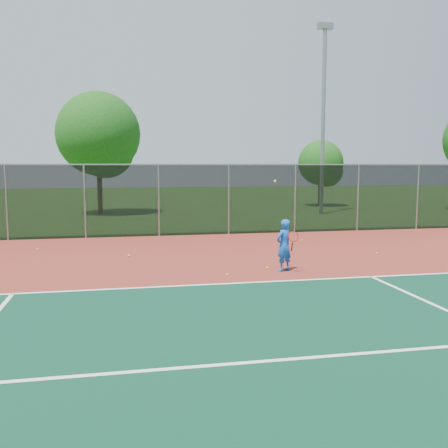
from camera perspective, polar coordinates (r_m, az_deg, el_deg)
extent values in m
plane|color=#245016|center=(10.45, 14.44, -10.07)|extent=(120.00, 120.00, 0.00)
cube|color=maroon|center=(12.21, 10.33, -7.47)|extent=(30.00, 20.00, 0.02)
cube|color=white|center=(13.92, 16.51, -5.80)|extent=(22.00, 0.10, 0.00)
cube|color=black|center=(21.50, 0.54, 2.82)|extent=(30.00, 0.04, 3.00)
cube|color=gray|center=(21.45, 0.54, 6.82)|extent=(30.00, 0.06, 0.06)
imported|color=blue|center=(14.09, 6.86, -2.43)|extent=(0.64, 0.58, 1.47)
cylinder|color=black|center=(13.91, 7.77, -2.58)|extent=(0.03, 0.15, 0.27)
torus|color=#A51414|center=(13.77, 7.92, -1.41)|extent=(0.30, 0.13, 0.29)
sphere|color=yellow|center=(13.94, 5.85, 4.90)|extent=(0.07, 0.07, 0.07)
sphere|color=yellow|center=(18.62, -20.53, -2.75)|extent=(0.07, 0.07, 0.07)
sphere|color=yellow|center=(13.47, 0.38, -5.83)|extent=(0.07, 0.07, 0.07)
sphere|color=yellow|center=(16.58, -10.83, -3.57)|extent=(0.07, 0.07, 0.07)
sphere|color=yellow|center=(17.50, 17.09, -3.21)|extent=(0.07, 0.07, 0.07)
sphere|color=yellow|center=(19.84, 8.90, -1.85)|extent=(0.07, 0.07, 0.07)
sphere|color=yellow|center=(14.42, 4.98, -5.02)|extent=(0.07, 0.07, 0.07)
cylinder|color=gray|center=(31.28, 11.25, 11.19)|extent=(0.24, 0.24, 10.99)
cube|color=gray|center=(32.24, 11.50, 21.29)|extent=(0.90, 0.40, 0.35)
cylinder|color=#3A2415|center=(31.42, -14.01, 3.66)|extent=(0.30, 0.30, 2.83)
sphere|color=#154913|center=(31.44, -14.19, 9.97)|extent=(5.04, 5.04, 5.04)
sphere|color=#154913|center=(31.08, -13.42, 8.29)|extent=(3.46, 3.46, 3.46)
cylinder|color=#3A2415|center=(37.28, 10.92, 3.43)|extent=(0.30, 0.30, 1.84)
sphere|color=#154913|center=(37.23, 11.00, 6.89)|extent=(3.27, 3.27, 3.27)
sphere|color=#154913|center=(37.11, 11.73, 5.92)|extent=(2.25, 2.25, 2.25)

